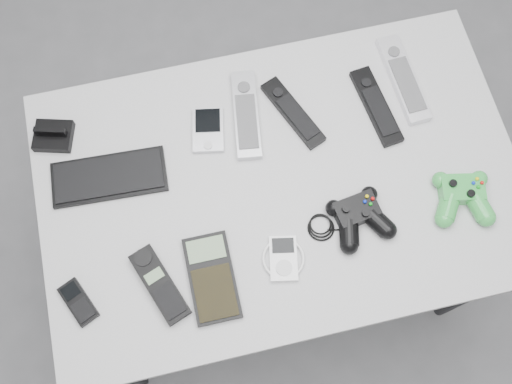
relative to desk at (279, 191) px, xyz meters
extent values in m
plane|color=slate|center=(-0.05, 0.08, -0.68)|extent=(3.50, 3.50, 0.00)
cube|color=#A0A0A3|center=(0.00, 0.00, 0.05)|extent=(1.11, 0.71, 0.03)
cylinder|color=black|center=(-0.50, -0.31, -0.32)|extent=(0.04, 0.04, 0.71)
cylinder|color=black|center=(0.50, -0.31, -0.32)|extent=(0.04, 0.04, 0.71)
cylinder|color=black|center=(-0.50, 0.31, -0.32)|extent=(0.04, 0.04, 0.71)
cylinder|color=black|center=(0.50, 0.31, -0.32)|extent=(0.04, 0.04, 0.71)
cube|color=black|center=(-0.38, 0.10, 0.07)|extent=(0.27, 0.12, 0.02)
cube|color=black|center=(-0.49, 0.23, 0.09)|extent=(0.10, 0.10, 0.05)
cube|color=#B4B5BB|center=(-0.14, 0.16, 0.07)|extent=(0.09, 0.12, 0.02)
cube|color=#B4B5BB|center=(-0.04, 0.18, 0.08)|extent=(0.09, 0.23, 0.02)
cube|color=black|center=(0.07, 0.16, 0.07)|extent=(0.12, 0.20, 0.02)
cube|color=black|center=(0.27, 0.13, 0.07)|extent=(0.08, 0.21, 0.02)
cube|color=silver|center=(0.35, 0.19, 0.08)|extent=(0.07, 0.24, 0.02)
cube|color=black|center=(-0.49, -0.17, 0.07)|extent=(0.08, 0.11, 0.02)
cube|color=black|center=(-0.31, -0.17, 0.08)|extent=(0.11, 0.18, 0.03)
cube|color=black|center=(-0.20, -0.18, 0.07)|extent=(0.10, 0.19, 0.02)
cube|color=white|center=(-0.04, -0.18, 0.07)|extent=(0.11, 0.12, 0.02)
camera|label=1|loc=(-0.16, -0.45, 1.35)|focal=42.00mm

